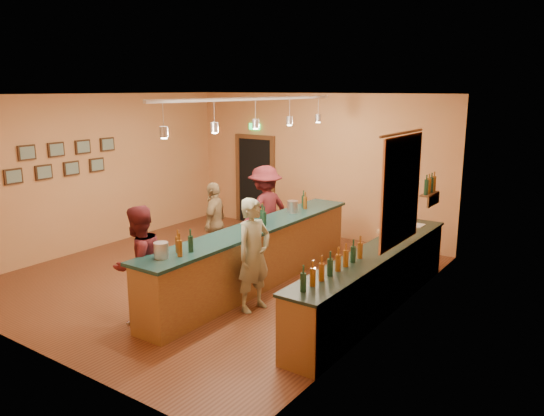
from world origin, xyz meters
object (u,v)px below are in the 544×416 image
Objects in this scene: bartender at (254,255)px; customer_b at (215,223)px; tasting_bar at (256,252)px; customer_a at (139,264)px; bar_stool at (387,238)px; back_counter at (374,280)px; customer_c at (265,211)px.

customer_b is at bearing 63.87° from bartender.
tasting_bar is at bearing 46.38° from customer_b.
customer_a is 2.15× the size of bar_stool.
customer_b is (-1.41, 0.57, 0.18)m from tasting_bar.
tasting_bar is 2.99× the size of customer_a.
back_counter is 2.88× the size of customer_b.
back_counter is at bearing 4.99° from tasting_bar.
customer_c is at bearing -171.58° from bar_stool.
bartender is at bearing 45.39° from customer_c.
customer_b is 3.24m from bar_stool.
back_counter is at bearing -72.85° from bar_stool.
bar_stool is (-0.52, 1.70, 0.16)m from back_counter.
tasting_bar is at bearing -175.01° from back_counter.
tasting_bar is at bearing 44.09° from customer_c.
customer_c is at bearing -174.75° from customer_a.
customer_c is (-0.90, 1.52, 0.30)m from tasting_bar.
back_counter reaches higher than bar_stool.
bar_stool is at bearing 92.21° from customer_b.
bartender is 2.74m from customer_c.
customer_a is at bearing 147.79° from bartender.
tasting_bar is at bearing -129.53° from bar_stool.
back_counter is 0.89× the size of tasting_bar.
back_counter is 2.63× the size of bartender.
back_counter is 2.50× the size of customer_c.
customer_a is at bearing -118.01° from bar_stool.
tasting_bar is 6.44× the size of bar_stool.
bartender is at bearing -110.42° from bar_stool.
back_counter is 2.09m from tasting_bar.
tasting_bar is 2.81× the size of customer_c.
customer_a is 1.08× the size of customer_b.
back_counter is 2.67× the size of customer_a.
customer_a reaches higher than tasting_bar.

